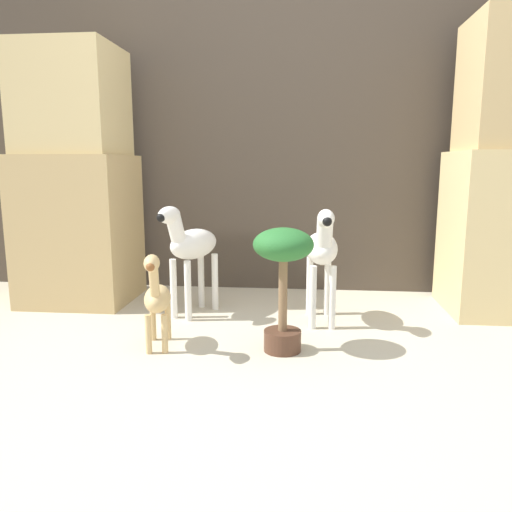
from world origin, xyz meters
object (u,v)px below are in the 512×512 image
Objects in this scene: zebra_right at (322,250)px; giraffe_figurine at (157,297)px; potted_palm_front at (283,266)px; zebra_left at (191,246)px.

zebra_right is 1.35× the size of giraffe_figurine.
potted_palm_front reaches higher than giraffe_figurine.
zebra_left is at bearing 136.50° from potted_palm_front.
zebra_right reaches higher than potted_palm_front.
giraffe_figurine is at bearing -177.30° from potted_palm_front.
zebra_left is at bearing 86.11° from giraffe_figurine.
potted_palm_front is at bearing -43.50° from zebra_left.
giraffe_figurine is 0.62m from potted_palm_front.
zebra_right is at bearing 31.18° from giraffe_figurine.
zebra_left reaches higher than giraffe_figurine.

